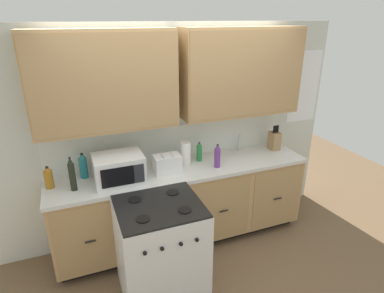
% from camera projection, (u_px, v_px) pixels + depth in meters
% --- Properties ---
extents(ground_plane, '(8.00, 8.00, 0.00)m').
position_uv_depth(ground_plane, '(193.00, 254.00, 3.61)').
color(ground_plane, brown).
extents(wall_unit, '(4.02, 0.40, 2.43)m').
position_uv_depth(wall_unit, '(176.00, 99.00, 3.42)').
color(wall_unit, silver).
rests_on(wall_unit, ground_plane).
extents(counter_run, '(2.85, 0.64, 0.94)m').
position_uv_depth(counter_run, '(184.00, 204.00, 3.69)').
color(counter_run, black).
rests_on(counter_run, ground_plane).
extents(stove_range, '(0.76, 0.68, 0.95)m').
position_uv_depth(stove_range, '(161.00, 249.00, 3.00)').
color(stove_range, white).
rests_on(stove_range, ground_plane).
extents(microwave, '(0.48, 0.37, 0.28)m').
position_uv_depth(microwave, '(119.00, 168.00, 3.19)').
color(microwave, white).
rests_on(microwave, counter_run).
extents(toaster, '(0.28, 0.18, 0.19)m').
position_uv_depth(toaster, '(167.00, 164.00, 3.40)').
color(toaster, white).
rests_on(toaster, counter_run).
extents(knife_block, '(0.11, 0.14, 0.31)m').
position_uv_depth(knife_block, '(274.00, 140.00, 3.98)').
color(knife_block, '#9C794E').
rests_on(knife_block, counter_run).
extents(sink_faucet, '(0.02, 0.02, 0.20)m').
position_uv_depth(sink_faucet, '(239.00, 143.00, 3.94)').
color(sink_faucet, '#B2B5BA').
rests_on(sink_faucet, counter_run).
extents(paper_towel_roll, '(0.12, 0.12, 0.26)m').
position_uv_depth(paper_towel_roll, '(185.00, 153.00, 3.57)').
color(paper_towel_roll, white).
rests_on(paper_towel_roll, counter_run).
extents(bottle_green, '(0.06, 0.06, 0.23)m').
position_uv_depth(bottle_green, '(199.00, 152.00, 3.66)').
color(bottle_green, '#237A38').
rests_on(bottle_green, counter_run).
extents(bottle_teal, '(0.08, 0.08, 0.27)m').
position_uv_depth(bottle_teal, '(83.00, 166.00, 3.27)').
color(bottle_teal, '#1E707A').
rests_on(bottle_teal, counter_run).
extents(bottle_violet, '(0.07, 0.07, 0.27)m').
position_uv_depth(bottle_violet, '(217.00, 156.00, 3.50)').
color(bottle_violet, '#663384').
rests_on(bottle_violet, counter_run).
extents(bottle_amber, '(0.08, 0.08, 0.22)m').
position_uv_depth(bottle_amber, '(49.00, 177.00, 3.08)').
color(bottle_amber, '#9E6619').
rests_on(bottle_amber, counter_run).
extents(bottle_dark, '(0.06, 0.06, 0.34)m').
position_uv_depth(bottle_dark, '(72.00, 174.00, 3.01)').
color(bottle_dark, black).
rests_on(bottle_dark, counter_run).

